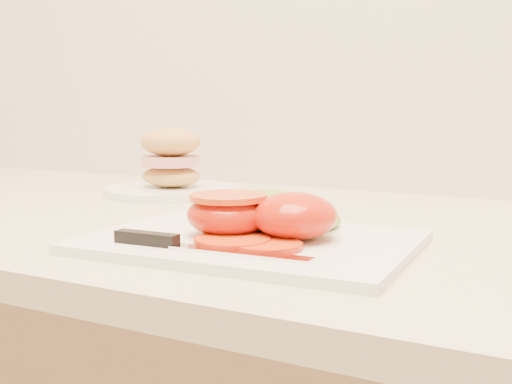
% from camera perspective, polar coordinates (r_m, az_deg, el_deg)
% --- Properties ---
extents(cutting_board, '(0.33, 0.25, 0.01)m').
position_cam_1_polar(cutting_board, '(0.65, -0.42, -4.45)').
color(cutting_board, white).
rests_on(cutting_board, counter).
extents(tomato_half_dome, '(0.09, 0.09, 0.05)m').
position_cam_1_polar(tomato_half_dome, '(0.64, 3.45, -2.12)').
color(tomato_half_dome, red).
rests_on(tomato_half_dome, cutting_board).
extents(tomato_half_cut, '(0.09, 0.09, 0.04)m').
position_cam_1_polar(tomato_half_cut, '(0.66, -2.47, -1.87)').
color(tomato_half_cut, red).
rests_on(tomato_half_cut, cutting_board).
extents(tomato_slice_0, '(0.07, 0.07, 0.01)m').
position_cam_1_polar(tomato_slice_0, '(0.62, -2.08, -4.38)').
color(tomato_slice_0, '#E1571D').
rests_on(tomato_slice_0, cutting_board).
extents(tomato_slice_1, '(0.06, 0.06, 0.01)m').
position_cam_1_polar(tomato_slice_1, '(0.60, 1.04, -4.78)').
color(tomato_slice_1, '#E1571D').
rests_on(tomato_slice_1, cutting_board).
extents(lettuce_leaf_0, '(0.18, 0.14, 0.03)m').
position_cam_1_polar(lettuce_leaf_0, '(0.72, 0.94, -1.73)').
color(lettuce_leaf_0, '#84AD2D').
rests_on(lettuce_leaf_0, cutting_board).
extents(lettuce_leaf_1, '(0.11, 0.12, 0.02)m').
position_cam_1_polar(lettuce_leaf_1, '(0.70, 4.07, -2.27)').
color(lettuce_leaf_1, '#84AD2D').
rests_on(lettuce_leaf_1, cutting_board).
extents(knife, '(0.20, 0.03, 0.01)m').
position_cam_1_polar(knife, '(0.61, -6.64, -4.61)').
color(knife, silver).
rests_on(knife, cutting_board).
extents(sandwich_plate, '(0.21, 0.21, 0.11)m').
position_cam_1_polar(sandwich_plate, '(1.04, -7.57, 1.86)').
color(sandwich_plate, white).
rests_on(sandwich_plate, counter).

